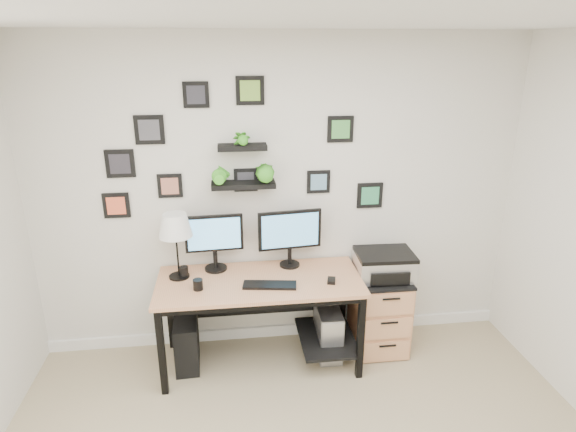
{
  "coord_description": "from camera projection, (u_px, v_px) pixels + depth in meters",
  "views": [
    {
      "loc": [
        -0.42,
        -1.75,
        2.48
      ],
      "look_at": [
        0.04,
        1.83,
        1.2
      ],
      "focal_mm": 30.0,
      "sensor_mm": 36.0,
      "label": 1
    }
  ],
  "objects": [
    {
      "name": "mouse",
      "position": [
        331.0,
        281.0,
        3.72
      ],
      "size": [
        0.08,
        0.1,
        0.03
      ],
      "primitive_type": "cube",
      "rotation": [
        0.0,
        0.0,
        -0.25
      ],
      "color": "black",
      "rests_on": "desk"
    },
    {
      "name": "monitor_right",
      "position": [
        290.0,
        234.0,
        3.91
      ],
      "size": [
        0.52,
        0.18,
        0.48
      ],
      "color": "black",
      "rests_on": "desk"
    },
    {
      "name": "keyboard",
      "position": [
        270.0,
        285.0,
        3.66
      ],
      "size": [
        0.42,
        0.19,
        0.02
      ],
      "primitive_type": "cube",
      "rotation": [
        0.0,
        0.0,
        -0.15
      ],
      "color": "black",
      "rests_on": "desk"
    },
    {
      "name": "mug",
      "position": [
        198.0,
        285.0,
        3.6
      ],
      "size": [
        0.07,
        0.07,
        0.08
      ],
      "primitive_type": "cylinder",
      "color": "black",
      "rests_on": "desk"
    },
    {
      "name": "room",
      "position": [
        281.0,
        330.0,
        4.35
      ],
      "size": [
        4.0,
        4.0,
        4.0
      ],
      "color": "tan",
      "rests_on": "ground"
    },
    {
      "name": "file_cabinet",
      "position": [
        379.0,
        311.0,
        4.11
      ],
      "size": [
        0.43,
        0.53,
        0.67
      ],
      "color": "tan",
      "rests_on": "ground"
    },
    {
      "name": "pen_cup",
      "position": [
        184.0,
        272.0,
        3.8
      ],
      "size": [
        0.07,
        0.07,
        0.09
      ],
      "primitive_type": "cylinder",
      "color": "black",
      "rests_on": "desk"
    },
    {
      "name": "desk",
      "position": [
        264.0,
        291.0,
        3.84
      ],
      "size": [
        1.6,
        0.7,
        0.75
      ],
      "color": "tan",
      "rests_on": "ground"
    },
    {
      "name": "wall_decor",
      "position": [
        240.0,
        159.0,
        3.73
      ],
      "size": [
        2.27,
        0.18,
        1.08
      ],
      "color": "black",
      "rests_on": "ground"
    },
    {
      "name": "monitor_left",
      "position": [
        214.0,
        238.0,
        3.84
      ],
      "size": [
        0.46,
        0.19,
        0.47
      ],
      "color": "black",
      "rests_on": "desk"
    },
    {
      "name": "printer",
      "position": [
        384.0,
        264.0,
        3.97
      ],
      "size": [
        0.48,
        0.4,
        0.21
      ],
      "color": "silver",
      "rests_on": "file_cabinet"
    },
    {
      "name": "pc_tower_black",
      "position": [
        187.0,
        341.0,
        3.92
      ],
      "size": [
        0.2,
        0.42,
        0.41
      ],
      "primitive_type": "cube",
      "rotation": [
        0.0,
        0.0,
        0.04
      ],
      "color": "black",
      "rests_on": "ground"
    },
    {
      "name": "table_lamp",
      "position": [
        175.0,
        227.0,
        3.67
      ],
      "size": [
        0.26,
        0.26,
        0.53
      ],
      "color": "black",
      "rests_on": "desk"
    },
    {
      "name": "pc_tower_grey",
      "position": [
        328.0,
        330.0,
        4.06
      ],
      "size": [
        0.2,
        0.43,
        0.42
      ],
      "color": "gray",
      "rests_on": "ground"
    }
  ]
}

